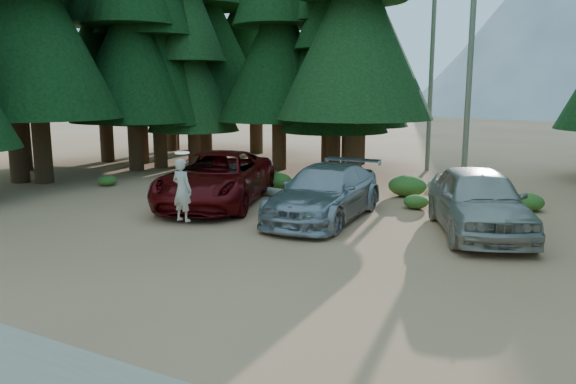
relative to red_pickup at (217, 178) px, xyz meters
The scene contains 18 objects.
ground 7.22m from the red_pickup, 42.99° to the right, with size 160.00×160.00×0.00m, color #A56E46.
forest_belt_north 11.42m from the red_pickup, 62.61° to the left, with size 36.00×7.00×22.00m, color black, non-canonical shape.
forest_belt_west 10.33m from the red_pickup, behind, with size 6.00×22.00×22.00m, color black, non-canonical shape.
snag_front 12.46m from the red_pickup, 57.86° to the left, with size 0.24×0.24×12.00m, color slate.
snag_back 12.53m from the red_pickup, 70.02° to the left, with size 0.20×0.20×10.00m, color slate.
mountain_peak 84.23m from the red_pickup, 88.18° to the left, with size 48.00×50.00×28.00m.
red_pickup is the anchor object (origin of this frame).
silver_minivan_center 4.08m from the red_pickup, ahead, with size 2.21×5.43×1.58m, color #9A9CA2.
silver_minivan_right 8.34m from the red_pickup, ahead, with size 2.09×5.21×1.77m, color #ADA69A.
frisbee_player 4.51m from the red_pickup, 64.83° to the right, with size 0.61×0.44×1.75m.
log_left 2.29m from the red_pickup, 76.58° to the left, with size 0.33×0.33×4.60m, color slate.
log_mid 9.14m from the red_pickup, 38.02° to the left, with size 0.30×0.30×3.69m, color slate.
shrub_far_left 3.44m from the red_pickup, 83.76° to the left, with size 1.14×1.14×0.63m, color #2F601C.
shrub_left 2.20m from the red_pickup, 125.35° to the left, with size 0.92×0.92×0.51m, color #2F601C.
shrub_center_left 6.81m from the red_pickup, 40.71° to the left, with size 1.36×1.36×0.75m, color #2F601C.
shrub_center_right 6.56m from the red_pickup, 22.68° to the left, with size 0.80×0.80×0.44m, color #2F601C.
shrub_right 10.02m from the red_pickup, 23.03° to the left, with size 0.99×0.99×0.54m, color #2F601C.
shrub_edge_west 6.01m from the red_pickup, behind, with size 0.73×0.73×0.40m, color #2F601C.
Camera 1 is at (5.72, -10.04, 3.81)m, focal length 35.00 mm.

